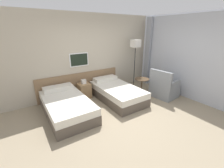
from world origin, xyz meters
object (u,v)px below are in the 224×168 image
at_px(side_table, 142,83).
at_px(bed_near_door, 66,106).
at_px(floor_lamp, 136,46).
at_px(armchair, 164,88).
at_px(bed_near_window, 117,92).
at_px(nightstand, 84,90).

bearing_deg(side_table, bed_near_door, 177.17).
distance_m(floor_lamp, side_table, 1.39).
relative_size(floor_lamp, armchair, 1.92).
height_order(floor_lamp, armchair, floor_lamp).
distance_m(floor_lamp, armchair, 1.82).
bearing_deg(bed_near_door, floor_lamp, 10.79).
height_order(bed_near_window, nightstand, nightstand).
xyz_separation_m(nightstand, armchair, (2.29, -1.44, 0.05)).
bearing_deg(nightstand, armchair, -32.12).
bearing_deg(nightstand, floor_lamp, -4.79).
height_order(bed_near_door, side_table, bed_near_door).
bearing_deg(floor_lamp, nightstand, 175.21).
xyz_separation_m(bed_near_window, side_table, (0.99, -0.13, 0.17)).
bearing_deg(bed_near_window, floor_lamp, 24.28).
bearing_deg(bed_near_window, bed_near_door, 180.00).
bearing_deg(side_table, bed_near_window, 172.44).
height_order(nightstand, armchair, armchair).
distance_m(bed_near_window, armchair, 1.62).
height_order(nightstand, floor_lamp, floor_lamp).
height_order(bed_near_door, floor_lamp, floor_lamp).
relative_size(nightstand, armchair, 0.66).
relative_size(bed_near_window, nightstand, 3.10).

